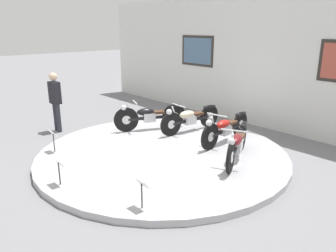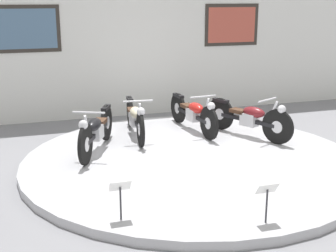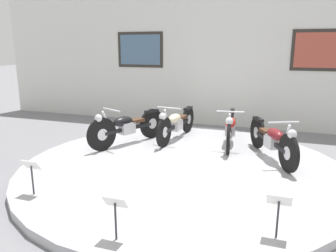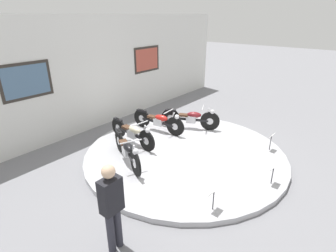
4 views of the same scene
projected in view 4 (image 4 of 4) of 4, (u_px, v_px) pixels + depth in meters
ground_plane at (185, 155)px, 7.56m from camera, size 60.00×60.00×0.00m
display_platform at (185, 153)px, 7.53m from camera, size 5.62×5.62×0.13m
back_wall at (97, 73)px, 8.99m from camera, size 14.00×0.22×3.76m
motorcycle_black at (127, 149)px, 6.76m from camera, size 0.90×1.85×0.81m
motorcycle_cream at (133, 132)px, 7.79m from camera, size 0.54×1.98×0.79m
motorcycle_red at (159, 120)px, 8.64m from camera, size 0.54×1.98×0.79m
motorcycle_maroon at (191, 118)px, 8.86m from camera, size 0.92×1.82×0.80m
info_placard_front_left at (214, 194)px, 5.13m from camera, size 0.26×0.11×0.51m
info_placard_front_centre at (273, 170)px, 5.94m from camera, size 0.26×0.11×0.51m
info_placard_front_right at (271, 138)px, 7.45m from camera, size 0.26×0.11×0.51m
visitor_standing at (112, 204)px, 4.19m from camera, size 0.36×0.22×1.67m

